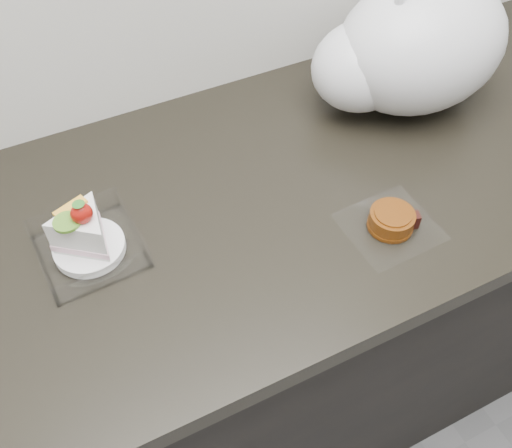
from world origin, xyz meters
TOP-DOWN VIEW (x-y plane):
  - counter at (0.00, 1.69)m, footprint 2.04×0.64m
  - cake_tray at (-0.21, 1.69)m, footprint 0.16×0.16m
  - mooncake_wrap at (0.24, 1.53)m, footprint 0.15×0.14m
  - plastic_bag at (0.44, 1.79)m, footprint 0.38×0.26m

SIDE VIEW (x-z plane):
  - counter at x=0.00m, z-range 0.00..0.90m
  - mooncake_wrap at x=0.24m, z-range 0.90..0.93m
  - cake_tray at x=-0.21m, z-range 0.87..0.99m
  - plastic_bag at x=0.44m, z-range 0.87..1.18m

